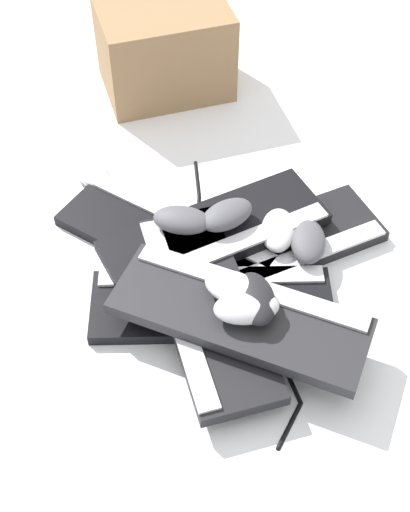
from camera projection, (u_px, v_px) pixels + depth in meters
name	position (u px, v px, depth m)	size (l,w,h in m)	color
ground_plane	(247.00, 273.00, 1.36)	(3.20, 3.20, 0.00)	white
keyboard_0	(166.00, 240.00, 1.40)	(0.45, 0.19, 0.03)	black
keyboard_1	(212.00, 303.00, 1.30)	(0.46, 0.34, 0.03)	black
keyboard_2	(273.00, 247.00, 1.39)	(0.39, 0.44, 0.03)	black
keyboard_3	(206.00, 305.00, 1.26)	(0.41, 0.42, 0.03)	black
keyboard_4	(240.00, 314.00, 1.21)	(0.45, 0.19, 0.03)	#232326
keyboard_5	(216.00, 233.00, 1.37)	(0.38, 0.45, 0.03)	black
mouse_0	(255.00, 299.00, 1.19)	(0.11, 0.07, 0.04)	black
mouse_1	(227.00, 215.00, 1.35)	(0.11, 0.07, 0.04)	#4C4C51
mouse_2	(308.00, 241.00, 1.35)	(0.11, 0.07, 0.04)	#4C4C51
mouse_3	(92.00, 172.00, 1.51)	(0.11, 0.07, 0.04)	silver
mouse_4	(235.00, 289.00, 1.20)	(0.11, 0.07, 0.04)	silver
mouse_5	(278.00, 230.00, 1.37)	(0.11, 0.07, 0.04)	silver
mouse_6	(183.00, 219.00, 1.35)	(0.11, 0.07, 0.04)	#4C4C51
mouse_7	(246.00, 307.00, 1.18)	(0.11, 0.07, 0.04)	#B7B7BC
cable_0	(248.00, 281.00, 1.34)	(0.44, 0.54, 0.01)	black
cardboard_box	(165.00, 49.00, 1.66)	(0.29, 0.21, 0.21)	olive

